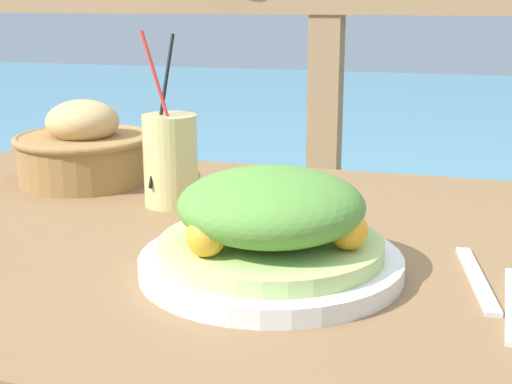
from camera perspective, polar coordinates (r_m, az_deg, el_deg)
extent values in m
cube|color=olive|center=(0.91, -4.02, -4.42)|extent=(1.09, 0.77, 0.04)
cube|color=olive|center=(1.54, -16.90, -12.27)|extent=(0.06, 0.06, 0.73)
cube|color=#937551|center=(1.71, 5.29, -3.55)|extent=(0.07, 0.07, 1.03)
cube|color=#568EA8|center=(4.18, 11.86, 3.45)|extent=(12.00, 4.00, 0.47)
cylinder|color=white|center=(0.77, 1.20, -5.74)|extent=(0.28, 0.28, 0.02)
cylinder|color=#B7D17A|center=(0.76, 1.21, -4.40)|extent=(0.24, 0.24, 0.02)
ellipsoid|color=#568E38|center=(0.75, 1.23, -1.05)|extent=(0.20, 0.20, 0.07)
sphere|color=#F9A328|center=(0.73, 7.39, -3.07)|extent=(0.04, 0.04, 0.04)
sphere|color=#F9A328|center=(0.82, -1.59, -0.76)|extent=(0.04, 0.04, 0.04)
sphere|color=#F9A328|center=(0.70, -4.03, -3.60)|extent=(0.04, 0.04, 0.04)
cylinder|color=#DBCC7F|center=(1.01, -6.85, 2.54)|extent=(0.08, 0.08, 0.13)
cylinder|color=red|center=(0.99, -7.26, 6.54)|extent=(0.07, 0.01, 0.21)
cylinder|color=black|center=(1.00, -7.56, 6.48)|extent=(0.01, 0.09, 0.21)
cylinder|color=olive|center=(1.17, -13.52, 2.60)|extent=(0.21, 0.21, 0.07)
torus|color=olive|center=(1.17, -13.62, 4.19)|extent=(0.22, 0.22, 0.01)
ellipsoid|color=tan|center=(1.16, -13.70, 5.49)|extent=(0.11, 0.11, 0.07)
cube|color=silver|center=(0.78, 17.24, -6.63)|extent=(0.05, 0.18, 0.00)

